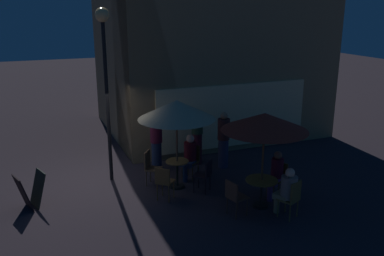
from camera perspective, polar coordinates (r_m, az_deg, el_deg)
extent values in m
plane|color=#282228|center=(12.12, -13.16, -7.20)|extent=(60.00, 60.00, 0.00)
cube|color=#987C54|center=(14.68, 5.39, 13.48)|extent=(7.72, 2.12, 8.08)
cube|color=#987C54|center=(15.63, -7.66, 13.58)|extent=(2.12, 6.26, 8.08)
cube|color=beige|center=(13.95, 5.72, 1.71)|extent=(5.40, 0.08, 2.10)
cylinder|color=black|center=(11.52, -11.51, 3.29)|extent=(0.10, 0.10, 4.43)
sphere|color=#F7C97B|center=(11.24, -12.19, 14.92)|extent=(0.37, 0.37, 0.37)
cube|color=black|center=(10.98, -20.36, -7.79)|extent=(0.44, 0.61, 0.87)
cube|color=black|center=(10.88, -22.14, -8.20)|extent=(0.44, 0.61, 0.87)
cylinder|color=black|center=(10.58, 9.35, -10.46)|extent=(0.40, 0.40, 0.03)
cylinder|color=black|center=(10.44, 9.43, -8.86)|extent=(0.06, 0.06, 0.68)
cylinder|color=brown|center=(10.30, 9.52, -7.07)|extent=(0.78, 0.78, 0.03)
cylinder|color=black|center=(11.48, -2.01, -8.02)|extent=(0.40, 0.40, 0.03)
cylinder|color=black|center=(11.34, -2.03, -6.39)|extent=(0.06, 0.06, 0.74)
cylinder|color=brown|center=(11.20, -2.05, -4.59)|extent=(0.61, 0.61, 0.03)
cylinder|color=black|center=(10.58, 9.35, -10.39)|extent=(0.36, 0.36, 0.06)
cylinder|color=#523520|center=(10.12, 9.64, -4.64)|extent=(0.05, 0.05, 2.33)
cone|color=maroon|center=(9.81, 9.92, 0.84)|extent=(2.05, 2.05, 0.42)
cylinder|color=black|center=(11.48, -2.01, -7.95)|extent=(0.36, 0.36, 0.06)
cylinder|color=#513827|center=(11.05, -2.07, -2.46)|extent=(0.05, 0.05, 2.38)
cone|color=tan|center=(10.78, -2.12, 2.54)|extent=(2.03, 2.03, 0.50)
cylinder|color=#4E2F23|center=(10.24, 6.30, -10.01)|extent=(0.03, 0.03, 0.44)
cylinder|color=#4E2F23|center=(10.02, 7.56, -10.68)|extent=(0.03, 0.03, 0.44)
cylinder|color=#4E2F23|center=(10.04, 4.84, -10.51)|extent=(0.03, 0.03, 0.44)
cylinder|color=#4E2F23|center=(9.82, 6.08, -11.21)|extent=(0.03, 0.03, 0.44)
cube|color=#4E2F23|center=(9.92, 6.24, -9.37)|extent=(0.50, 0.50, 0.04)
cube|color=#4E2F23|center=(9.72, 5.43, -8.48)|extent=(0.13, 0.41, 0.41)
cylinder|color=brown|center=(10.08, 11.67, -10.73)|extent=(0.03, 0.03, 0.43)
cylinder|color=brown|center=(10.33, 12.66, -10.11)|extent=(0.03, 0.03, 0.43)
cylinder|color=brown|center=(9.94, 13.26, -11.26)|extent=(0.03, 0.03, 0.43)
cylinder|color=brown|center=(10.19, 14.23, -10.61)|extent=(0.03, 0.03, 0.43)
cube|color=brown|center=(10.03, 13.04, -9.48)|extent=(0.53, 0.53, 0.04)
cube|color=brown|center=(9.84, 14.04, -8.45)|extent=(0.39, 0.20, 0.47)
cylinder|color=brown|center=(10.85, 11.74, -8.59)|extent=(0.03, 0.03, 0.48)
cylinder|color=brown|center=(11.00, 10.27, -8.16)|extent=(0.03, 0.03, 0.48)
cylinder|color=brown|center=(11.11, 12.59, -8.03)|extent=(0.03, 0.03, 0.48)
cylinder|color=brown|center=(11.25, 11.14, -7.62)|extent=(0.03, 0.03, 0.48)
cube|color=brown|center=(10.95, 11.51, -6.87)|extent=(0.54, 0.54, 0.04)
cube|color=brown|center=(11.02, 12.05, -5.56)|extent=(0.22, 0.38, 0.39)
cylinder|color=#4C361A|center=(11.77, 0.08, -6.21)|extent=(0.03, 0.03, 0.48)
cylinder|color=#4C361A|center=(11.92, -1.35, -5.91)|extent=(0.03, 0.03, 0.48)
cylinder|color=#4C361A|center=(12.04, 0.85, -5.67)|extent=(0.03, 0.03, 0.48)
cylinder|color=#4C361A|center=(12.19, -0.56, -5.39)|extent=(0.03, 0.03, 0.48)
cube|color=#4C361A|center=(11.88, -0.25, -4.65)|extent=(0.59, 0.59, 0.04)
cube|color=#4C361A|center=(11.96, 0.19, -3.31)|extent=(0.30, 0.35, 0.44)
cylinder|color=brown|center=(11.69, -4.27, -6.50)|extent=(0.03, 0.03, 0.45)
cylinder|color=brown|center=(11.41, -4.78, -7.08)|extent=(0.03, 0.03, 0.45)
cylinder|color=brown|center=(11.79, -5.72, -6.33)|extent=(0.03, 0.03, 0.45)
cylinder|color=brown|center=(11.52, -6.27, -6.91)|extent=(0.03, 0.03, 0.45)
cube|color=brown|center=(11.51, -5.29, -5.60)|extent=(0.55, 0.55, 0.04)
cube|color=brown|center=(11.48, -6.16, -4.32)|extent=(0.27, 0.34, 0.48)
cylinder|color=brown|center=(10.94, -4.06, -8.09)|extent=(0.03, 0.03, 0.47)
cylinder|color=brown|center=(10.82, -2.51, -8.35)|extent=(0.03, 0.03, 0.47)
cylinder|color=brown|center=(10.68, -4.77, -8.74)|extent=(0.03, 0.03, 0.47)
cylinder|color=brown|center=(10.55, -3.19, -9.02)|extent=(0.03, 0.03, 0.47)
cube|color=brown|center=(10.64, -3.66, -7.33)|extent=(0.56, 0.56, 0.04)
cube|color=brown|center=(10.41, -4.08, -6.59)|extent=(0.32, 0.30, 0.40)
cylinder|color=black|center=(11.05, 0.26, -7.81)|extent=(0.03, 0.03, 0.46)
cylinder|color=black|center=(11.33, 0.91, -7.18)|extent=(0.03, 0.03, 0.46)
cylinder|color=black|center=(10.94, 1.86, -8.08)|extent=(0.03, 0.03, 0.46)
cylinder|color=black|center=(11.22, 2.48, -7.44)|extent=(0.03, 0.03, 0.46)
cube|color=black|center=(11.04, 1.39, -6.46)|extent=(0.58, 0.58, 0.04)
cube|color=black|center=(10.89, 2.31, -5.57)|extent=(0.32, 0.32, 0.39)
cube|color=#827252|center=(10.08, 12.37, -9.06)|extent=(0.49, 0.48, 0.14)
cylinder|color=#827252|center=(10.26, 11.52, -10.05)|extent=(0.14, 0.14, 0.49)
cylinder|color=gray|center=(9.91, 13.15, -7.91)|extent=(0.38, 0.38, 0.52)
sphere|color=beige|center=(9.77, 13.29, -5.99)|extent=(0.22, 0.22, 0.22)
cube|color=#5B356B|center=(10.84, 11.13, -7.12)|extent=(0.46, 0.44, 0.14)
cylinder|color=#5B356B|center=(10.81, 10.62, -8.58)|extent=(0.14, 0.14, 0.49)
cylinder|color=#501221|center=(10.84, 11.59, -5.52)|extent=(0.31, 0.31, 0.57)
sphere|color=brown|center=(10.71, 11.70, -3.66)|extent=(0.20, 0.20, 0.20)
cube|color=#1A2B48|center=(11.77, -0.57, -4.88)|extent=(0.50, 0.50, 0.14)
cylinder|color=#1A2B48|center=(11.73, -0.95, -6.24)|extent=(0.14, 0.14, 0.49)
cylinder|color=#4D1019|center=(11.78, -0.25, -3.32)|extent=(0.35, 0.35, 0.59)
sphere|color=beige|center=(11.65, -0.25, -1.47)|extent=(0.23, 0.23, 0.23)
cylinder|color=#1C2742|center=(12.43, -4.86, -3.93)|extent=(0.30, 0.30, 0.92)
cylinder|color=#4D1327|center=(12.18, -4.95, -0.42)|extent=(0.35, 0.35, 0.67)
sphere|color=#97684D|center=(12.06, -5.00, 1.55)|extent=(0.22, 0.22, 0.22)
cylinder|color=#2D314D|center=(12.73, 4.29, -3.46)|extent=(0.31, 0.31, 0.89)
cylinder|color=#462120|center=(12.50, 4.37, -0.16)|extent=(0.37, 0.37, 0.64)
sphere|color=#916A4E|center=(12.39, 4.41, 1.69)|extent=(0.22, 0.22, 0.22)
cylinder|color=#541724|center=(12.99, 0.70, -2.81)|extent=(0.30, 0.30, 0.99)
cylinder|color=#27402A|center=(12.76, 0.71, 0.48)|extent=(0.35, 0.35, 0.56)
sphere|color=brown|center=(12.66, 0.72, 2.11)|extent=(0.20, 0.20, 0.20)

